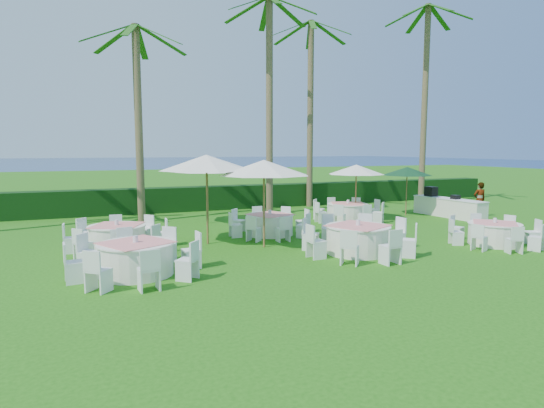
{
  "coord_description": "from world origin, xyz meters",
  "views": [
    {
      "loc": [
        -6.23,
        -10.61,
        3.08
      ],
      "look_at": [
        -0.73,
        3.05,
        1.3
      ],
      "focal_mm": 30.0,
      "sensor_mm": 36.0,
      "label": 1
    }
  ],
  "objects_px": {
    "staff_person": "(480,200)",
    "banquet_table_f": "(348,212)",
    "umbrella_c": "(207,167)",
    "buffet_table": "(448,207)",
    "banquet_table_c": "(494,233)",
    "umbrella_green": "(407,171)",
    "umbrella_b": "(264,168)",
    "umbrella_d": "(356,170)",
    "banquet_table_b": "(358,239)",
    "banquet_table_e": "(270,224)",
    "banquet_table_d": "(117,237)",
    "banquet_table_a": "(136,258)",
    "umbrella_a": "(206,163)"
  },
  "relations": [
    {
      "from": "staff_person",
      "to": "banquet_table_c",
      "type": "bearing_deg",
      "value": 57.97
    },
    {
      "from": "banquet_table_b",
      "to": "umbrella_d",
      "type": "distance_m",
      "value": 6.72
    },
    {
      "from": "banquet_table_d",
      "to": "buffet_table",
      "type": "xyz_separation_m",
      "value": [
        14.47,
        1.56,
        0.05
      ]
    },
    {
      "from": "staff_person",
      "to": "banquet_table_e",
      "type": "bearing_deg",
      "value": 12.61
    },
    {
      "from": "umbrella_b",
      "to": "umbrella_green",
      "type": "relative_size",
      "value": 1.29
    },
    {
      "from": "banquet_table_f",
      "to": "umbrella_d",
      "type": "height_order",
      "value": "umbrella_d"
    },
    {
      "from": "banquet_table_f",
      "to": "staff_person",
      "type": "bearing_deg",
      "value": -11.91
    },
    {
      "from": "umbrella_b",
      "to": "staff_person",
      "type": "height_order",
      "value": "umbrella_b"
    },
    {
      "from": "umbrella_b",
      "to": "staff_person",
      "type": "xyz_separation_m",
      "value": [
        11.37,
        2.3,
        -1.71
      ]
    },
    {
      "from": "banquet_table_c",
      "to": "umbrella_a",
      "type": "xyz_separation_m",
      "value": [
        -8.59,
        3.58,
        2.27
      ]
    },
    {
      "from": "umbrella_b",
      "to": "buffet_table",
      "type": "bearing_deg",
      "value": 16.18
    },
    {
      "from": "banquet_table_d",
      "to": "staff_person",
      "type": "distance_m",
      "value": 15.72
    },
    {
      "from": "umbrella_d",
      "to": "umbrella_green",
      "type": "height_order",
      "value": "umbrella_d"
    },
    {
      "from": "banquet_table_b",
      "to": "staff_person",
      "type": "relative_size",
      "value": 2.1
    },
    {
      "from": "banquet_table_f",
      "to": "staff_person",
      "type": "xyz_separation_m",
      "value": [
        6.12,
        -1.29,
        0.4
      ]
    },
    {
      "from": "banquet_table_b",
      "to": "banquet_table_d",
      "type": "height_order",
      "value": "banquet_table_b"
    },
    {
      "from": "banquet_table_a",
      "to": "staff_person",
      "type": "height_order",
      "value": "staff_person"
    },
    {
      "from": "banquet_table_c",
      "to": "umbrella_green",
      "type": "xyz_separation_m",
      "value": [
        1.6,
        6.47,
        1.69
      ]
    },
    {
      "from": "umbrella_c",
      "to": "buffet_table",
      "type": "height_order",
      "value": "umbrella_c"
    },
    {
      "from": "banquet_table_e",
      "to": "umbrella_green",
      "type": "xyz_separation_m",
      "value": [
        7.72,
        2.16,
        1.67
      ]
    },
    {
      "from": "banquet_table_b",
      "to": "banquet_table_f",
      "type": "height_order",
      "value": "banquet_table_b"
    },
    {
      "from": "banquet_table_f",
      "to": "buffet_table",
      "type": "bearing_deg",
      "value": -7.52
    },
    {
      "from": "banquet_table_c",
      "to": "banquet_table_d",
      "type": "height_order",
      "value": "banquet_table_d"
    },
    {
      "from": "banquet_table_a",
      "to": "banquet_table_f",
      "type": "distance_m",
      "value": 10.74
    },
    {
      "from": "umbrella_d",
      "to": "buffet_table",
      "type": "relative_size",
      "value": 0.65
    },
    {
      "from": "buffet_table",
      "to": "staff_person",
      "type": "distance_m",
      "value": 1.42
    },
    {
      "from": "umbrella_d",
      "to": "buffet_table",
      "type": "height_order",
      "value": "umbrella_d"
    },
    {
      "from": "umbrella_b",
      "to": "umbrella_d",
      "type": "xyz_separation_m",
      "value": [
        5.7,
        3.7,
        -0.31
      ]
    },
    {
      "from": "banquet_table_e",
      "to": "banquet_table_a",
      "type": "bearing_deg",
      "value": -143.76
    },
    {
      "from": "banquet_table_a",
      "to": "banquet_table_f",
      "type": "bearing_deg",
      "value": 30.04
    },
    {
      "from": "banquet_table_b",
      "to": "banquet_table_e",
      "type": "relative_size",
      "value": 1.12
    },
    {
      "from": "umbrella_a",
      "to": "banquet_table_d",
      "type": "bearing_deg",
      "value": 175.22
    },
    {
      "from": "banquet_table_d",
      "to": "staff_person",
      "type": "height_order",
      "value": "staff_person"
    },
    {
      "from": "banquet_table_c",
      "to": "umbrella_green",
      "type": "bearing_deg",
      "value": 76.07
    },
    {
      "from": "banquet_table_b",
      "to": "umbrella_a",
      "type": "distance_m",
      "value": 5.32
    },
    {
      "from": "buffet_table",
      "to": "banquet_table_c",
      "type": "bearing_deg",
      "value": -119.88
    },
    {
      "from": "banquet_table_c",
      "to": "buffet_table",
      "type": "bearing_deg",
      "value": 60.12
    },
    {
      "from": "banquet_table_c",
      "to": "umbrella_green",
      "type": "height_order",
      "value": "umbrella_green"
    },
    {
      "from": "umbrella_green",
      "to": "umbrella_d",
      "type": "bearing_deg",
      "value": -173.58
    },
    {
      "from": "banquet_table_a",
      "to": "banquet_table_b",
      "type": "relative_size",
      "value": 0.97
    },
    {
      "from": "umbrella_b",
      "to": "umbrella_d",
      "type": "relative_size",
      "value": 1.2
    },
    {
      "from": "umbrella_b",
      "to": "banquet_table_d",
      "type": "bearing_deg",
      "value": 162.18
    },
    {
      "from": "banquet_table_d",
      "to": "umbrella_d",
      "type": "bearing_deg",
      "value": 13.01
    },
    {
      "from": "banquet_table_d",
      "to": "umbrella_b",
      "type": "bearing_deg",
      "value": -17.82
    },
    {
      "from": "banquet_table_b",
      "to": "banquet_table_d",
      "type": "xyz_separation_m",
      "value": [
        -6.61,
        3.2,
        -0.04
      ]
    },
    {
      "from": "umbrella_d",
      "to": "buffet_table",
      "type": "xyz_separation_m",
      "value": [
        4.45,
        -0.76,
        -1.75
      ]
    },
    {
      "from": "banquet_table_d",
      "to": "banquet_table_f",
      "type": "height_order",
      "value": "banquet_table_d"
    },
    {
      "from": "umbrella_c",
      "to": "banquet_table_a",
      "type": "bearing_deg",
      "value": -116.74
    },
    {
      "from": "staff_person",
      "to": "banquet_table_f",
      "type": "bearing_deg",
      "value": -1.63
    },
    {
      "from": "banquet_table_e",
      "to": "staff_person",
      "type": "relative_size",
      "value": 1.87
    }
  ]
}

